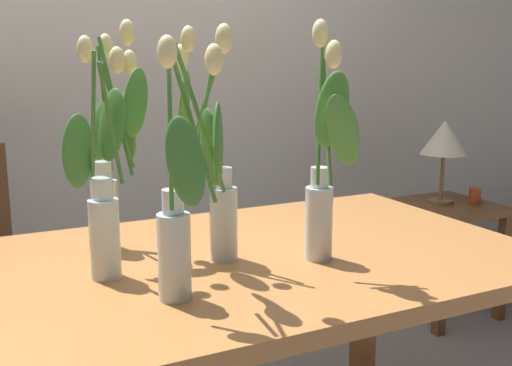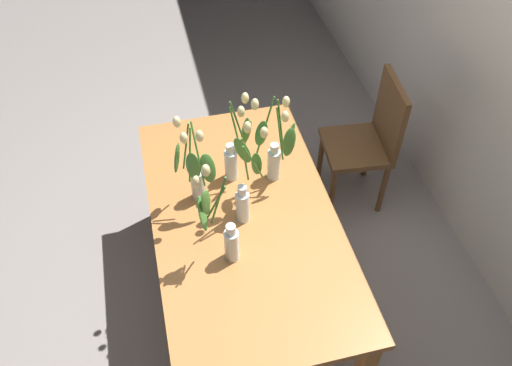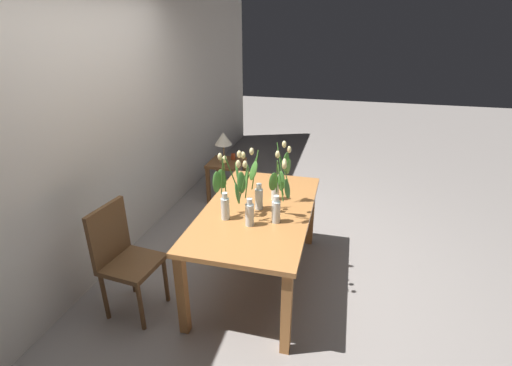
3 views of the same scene
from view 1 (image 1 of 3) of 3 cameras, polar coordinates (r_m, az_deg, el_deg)
The scene contains 10 objects.
room_wall_rear at distance 2.87m, azimuth -15.64°, elevation 13.60°, with size 9.00×0.10×2.70m, color silver.
dining_table at distance 1.54m, azimuth -3.34°, elevation -10.33°, with size 1.60×0.90×0.74m.
tulip_vase_0 at distance 1.44m, azimuth 6.36°, elevation -0.23°, with size 0.13×0.18×0.57m.
tulip_vase_1 at distance 1.47m, azimuth -4.30°, elevation -0.17°, with size 0.16×0.17×0.56m.
tulip_vase_2 at distance 1.59m, azimuth -13.38°, elevation 1.50°, with size 0.16×0.24×0.57m.
tulip_vase_3 at distance 1.40m, azimuth -14.25°, elevation -1.35°, with size 0.17×0.15×0.54m.
tulip_vase_4 at distance 1.22m, azimuth -6.51°, elevation -1.74°, with size 0.19×0.21×0.55m.
side_table at distance 3.07m, azimuth 17.35°, elevation -4.00°, with size 0.44×0.44×0.55m.
table_lamp at distance 2.99m, azimuth 17.27°, elevation 3.90°, with size 0.22×0.22×0.40m.
pillar_candle at distance 3.07m, azimuth 19.85°, elevation -1.16°, with size 0.06×0.06×0.07m, color #CC4C23.
Camera 1 is at (-0.56, -1.32, 1.22)m, focal length 42.60 mm.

